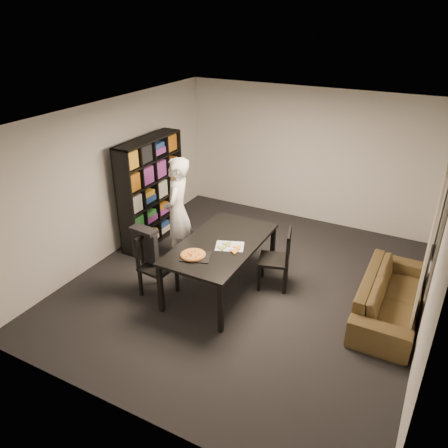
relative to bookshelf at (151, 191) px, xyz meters
The scene contains 16 objects.
room 2.26m from the bookshelf, 15.56° to the right, with size 5.01×5.51×2.61m.
window_pane 4.67m from the bookshelf, ahead, with size 0.02×1.40×1.60m, color black.
window_frame 4.67m from the bookshelf, ahead, with size 0.03×1.52×1.72m, color white.
curtain_left 4.59m from the bookshelf, ahead, with size 0.03×0.70×2.25m, color beige.
curtain_right 4.59m from the bookshelf, ahead, with size 0.03×0.70×2.25m, color beige.
bookshelf is the anchor object (origin of this frame).
dining_table 2.05m from the bookshelf, 24.67° to the right, with size 1.05×1.90×0.79m.
chair_left 1.77m from the bookshelf, 54.23° to the right, with size 0.49×0.49×0.96m.
chair_right 2.68m from the bookshelf, ahead, with size 0.55×0.55×0.96m.
draped_jacket 1.65m from the bookshelf, 57.62° to the right, with size 0.45×0.23×0.53m.
person 0.99m from the bookshelf, 29.25° to the right, with size 0.67×0.44×1.83m, color white.
baking_tray 2.21m from the bookshelf, 38.21° to the right, with size 0.40×0.32×0.01m, color black.
pepperoni_pizza 2.19m from the bookshelf, 39.04° to the right, with size 0.35×0.35×0.03m.
kitchen_towel 2.22m from the bookshelf, 23.96° to the right, with size 0.40×0.30×0.01m, color white.
pizza_slices 2.26m from the bookshelf, 24.55° to the right, with size 0.37×0.31×0.01m, color #BE8A3B, non-canonical shape.
sofa 4.29m from the bookshelf, ahead, with size 1.97×0.77×0.58m, color #3E3418.
Camera 1 is at (2.33, -5.17, 3.88)m, focal length 35.00 mm.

